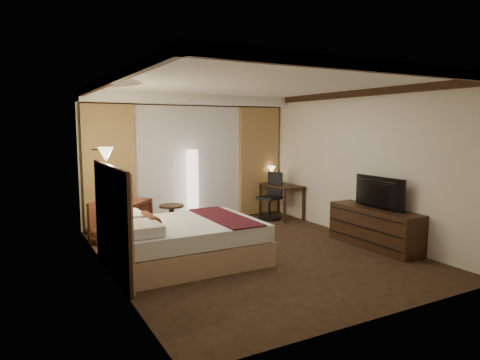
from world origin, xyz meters
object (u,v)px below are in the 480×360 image
television (375,191)px  bed (186,241)px  floor_lamp (193,187)px  office_chair (269,196)px  armchair (121,218)px  dresser (375,228)px  side_table (172,218)px  desk (281,201)px

television → bed: bearing=76.4°
floor_lamp → office_chair: (1.66, -0.40, -0.27)m
armchair → dresser: armchair is taller
office_chair → dresser: 2.75m
bed → television: bearing=-14.3°
floor_lamp → side_table: bearing=-145.3°
side_table → floor_lamp: floor_lamp is taller
armchair → floor_lamp: size_ratio=0.53×
side_table → television: bearing=-45.3°
bed → dresser: (3.11, -0.78, 0.02)m
armchair → dresser: 4.43m
bed → armchair: armchair is taller
side_table → office_chair: office_chair is taller
side_table → desk: 2.63m
bed → television: size_ratio=2.04×
bed → desk: size_ratio=1.95×
desk → television: (0.02, -2.76, 0.60)m
office_chair → bed: bearing=-163.4°
side_table → office_chair: bearing=0.9°
dresser → side_table: bearing=135.0°
office_chair → television: bearing=-101.0°
television → desk: bearing=1.1°
bed → armchair: (-0.61, 1.62, 0.11)m
office_chair → side_table: bearing=162.2°
bed → office_chair: (2.72, 1.93, 0.21)m
desk → television: 2.83m
floor_lamp → television: (2.02, -3.11, 0.18)m
bed → television: 3.25m
bed → side_table: size_ratio=4.06×
bed → side_table: 1.94m
floor_lamp → television: 3.71m
armchair → television: bearing=11.6°
desk → dresser: (0.05, -2.76, -0.04)m
bed → armchair: 1.74m
office_chair → television: same height
armchair → dresser: (3.72, -2.41, -0.09)m
desk → television: size_ratio=1.05×
bed → floor_lamp: (1.06, 2.32, 0.48)m
armchair → television: size_ratio=0.80×
bed → dresser: 3.21m
desk → bed: bearing=-147.2°
side_table → office_chair: 2.30m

